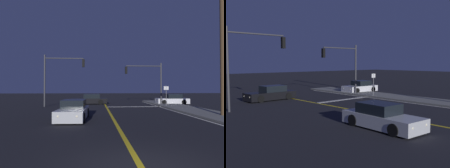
% 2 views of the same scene
% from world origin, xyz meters
% --- Properties ---
extents(lane_line_center, '(0.20, 33.98, 0.01)m').
position_xyz_m(lane_line_center, '(0.00, 9.99, 0.01)').
color(lane_line_center, gold).
rests_on(lane_line_center, ground).
extents(lane_line_edge_right, '(0.16, 33.98, 0.01)m').
position_xyz_m(lane_line_edge_right, '(6.05, 9.99, 0.01)').
color(lane_line_edge_right, silver).
rests_on(lane_line_edge_right, ground).
extents(stop_bar, '(6.30, 0.50, 0.01)m').
position_xyz_m(stop_bar, '(3.15, 18.49, 0.01)').
color(stop_bar, silver).
rests_on(stop_bar, ground).
extents(car_lead_oncoming_black, '(4.71, 1.97, 1.34)m').
position_xyz_m(car_lead_oncoming_black, '(-1.97, 22.85, 0.58)').
color(car_lead_oncoming_black, black).
rests_on(car_lead_oncoming_black, ground).
extents(car_far_approaching_silver, '(2.02, 4.69, 1.34)m').
position_xyz_m(car_far_approaching_silver, '(-2.74, 9.21, 0.58)').
color(car_far_approaching_silver, '#B2B5BA').
rests_on(car_far_approaching_silver, ground).
extents(car_parked_curb_white, '(4.22, 2.10, 1.34)m').
position_xyz_m(car_parked_curb_white, '(8.97, 21.85, 0.58)').
color(car_parked_curb_white, silver).
rests_on(car_parked_curb_white, ground).
extents(traffic_signal_near_right, '(4.72, 0.28, 5.34)m').
position_xyz_m(traffic_signal_near_right, '(5.32, 20.79, 3.62)').
color(traffic_signal_near_right, '#38383D').
rests_on(traffic_signal_near_right, ground).
extents(traffic_signal_far_left, '(4.68, 0.28, 6.02)m').
position_xyz_m(traffic_signal_far_left, '(-5.44, 19.39, 4.05)').
color(traffic_signal_far_left, '#38383D').
rests_on(traffic_signal_far_left, ground).
extents(street_sign_corner, '(0.56, 0.06, 2.40)m').
position_xyz_m(street_sign_corner, '(6.80, 17.99, 1.61)').
color(street_sign_corner, slate).
rests_on(street_sign_corner, ground).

